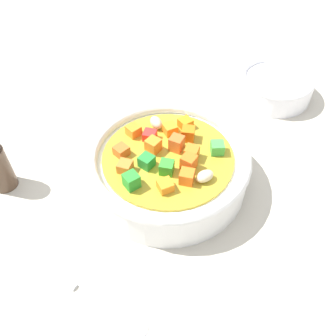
{
  "coord_description": "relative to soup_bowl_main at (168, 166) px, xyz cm",
  "views": [
    {
      "loc": [
        1.9,
        -31.72,
        37.69
      ],
      "look_at": [
        0.0,
        0.0,
        2.72
      ],
      "focal_mm": 38.73,
      "sensor_mm": 36.0,
      "label": 1
    }
  ],
  "objects": [
    {
      "name": "side_bowl_small",
      "position": [
        16.79,
        20.22,
        -1.0
      ],
      "size": [
        12.28,
        12.28,
        4.14
      ],
      "color": "white",
      "rests_on": "ground_plane"
    },
    {
      "name": "ground_plane",
      "position": [
        0.0,
        -0.0,
        -4.14
      ],
      "size": [
        140.0,
        140.0,
        2.0
      ],
      "primitive_type": "cube",
      "color": "#BAB2A0"
    },
    {
      "name": "soup_bowl_main",
      "position": [
        0.0,
        0.0,
        0.0
      ],
      "size": [
        21.03,
        21.03,
        6.87
      ],
      "color": "white",
      "rests_on": "ground_plane"
    },
    {
      "name": "spoon",
      "position": [
        -9.3,
        -15.6,
        -2.72
      ],
      "size": [
        21.16,
        11.81,
        0.89
      ],
      "rotation": [
        0.0,
        0.0,
        5.81
      ],
      "color": "silver",
      "rests_on": "ground_plane"
    }
  ]
}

